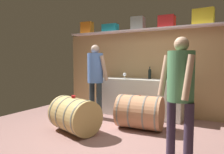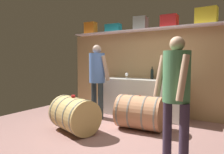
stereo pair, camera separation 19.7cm
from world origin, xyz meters
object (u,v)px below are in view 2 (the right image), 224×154
at_px(wine_glass, 127,75).
at_px(toolcase_red, 169,21).
at_px(wine_barrel_near, 74,115).
at_px(wine_barrel_far, 140,112).
at_px(winemaker_pouring, 176,86).
at_px(visitor_tasting, 97,73).
at_px(wine_bottle_dark, 152,74).
at_px(toolcase_grey, 141,23).
at_px(toolcase_yellow, 206,16).
at_px(toolcase_orange, 91,28).
at_px(work_cabinet, 142,98).
at_px(tasting_cup, 73,96).
at_px(toolcase_teal, 113,28).

bearing_deg(wine_glass, toolcase_red, 20.75).
xyz_separation_m(toolcase_red, wine_glass, (-0.88, -0.33, -1.20)).
xyz_separation_m(wine_barrel_near, wine_barrel_far, (0.95, 0.76, 0.00)).
distance_m(winemaker_pouring, visitor_tasting, 2.42).
distance_m(toolcase_red, wine_bottle_dark, 1.23).
distance_m(toolcase_grey, wine_glass, 1.27).
bearing_deg(visitor_tasting, wine_glass, 69.78).
relative_size(wine_bottle_dark, visitor_tasting, 0.17).
bearing_deg(visitor_tasting, toolcase_yellow, 45.49).
bearing_deg(toolcase_orange, work_cabinet, -9.00).
relative_size(toolcase_red, work_cabinet, 0.18).
bearing_deg(wine_barrel_near, wine_glass, 98.16).
xyz_separation_m(wine_bottle_dark, winemaker_pouring, (1.08, -2.02, -0.02)).
relative_size(toolcase_orange, tasting_cup, 4.36).
height_order(toolcase_grey, visitor_tasting, toolcase_grey).
relative_size(toolcase_teal, toolcase_grey, 1.35).
bearing_deg(toolcase_grey, work_cabinet, -57.02).
distance_m(work_cabinet, visitor_tasting, 1.20).
bearing_deg(toolcase_orange, wine_barrel_far, -31.49).
xyz_separation_m(toolcase_red, tasting_cup, (-1.18, -1.86, -1.52)).
relative_size(toolcase_teal, wine_barrel_far, 0.46).
height_order(wine_barrel_far, tasting_cup, tasting_cup).
xyz_separation_m(toolcase_yellow, winemaker_pouring, (-0.04, -2.07, -1.23)).
xyz_separation_m(wine_barrel_near, tasting_cup, (-0.02, 0.00, 0.34)).
xyz_separation_m(toolcase_red, wine_barrel_far, (-0.20, -1.09, -1.85)).
distance_m(work_cabinet, wine_glass, 0.65).
distance_m(toolcase_grey, toolcase_red, 0.69).
relative_size(work_cabinet, visitor_tasting, 1.18).
height_order(winemaker_pouring, visitor_tasting, visitor_tasting).
height_order(wine_bottle_dark, wine_barrel_far, wine_bottle_dark).
distance_m(toolcase_grey, visitor_tasting, 1.59).
bearing_deg(toolcase_red, tasting_cup, -123.56).
height_order(toolcase_teal, winemaker_pouring, toolcase_teal).
xyz_separation_m(wine_barrel_far, tasting_cup, (-0.97, -0.76, 0.33)).
height_order(toolcase_teal, toolcase_yellow, toolcase_yellow).
bearing_deg(winemaker_pouring, wine_glass, -17.50).
distance_m(toolcase_grey, wine_barrel_far, 2.22).
bearing_deg(wine_barrel_near, tasting_cup, -161.66).
bearing_deg(toolcase_grey, wine_glass, -124.62).
relative_size(wine_glass, winemaker_pouring, 0.09).
bearing_deg(toolcase_yellow, work_cabinet, -168.34).
xyz_separation_m(toolcase_orange, visitor_tasting, (0.81, -0.83, -1.18)).
height_order(toolcase_orange, visitor_tasting, toolcase_orange).
relative_size(toolcase_red, wine_glass, 2.44).
bearing_deg(tasting_cup, wine_barrel_near, 0.00).
xyz_separation_m(toolcase_orange, wine_barrel_far, (1.98, -1.09, -1.87)).
bearing_deg(visitor_tasting, winemaker_pouring, -6.61).
relative_size(toolcase_red, visitor_tasting, 0.21).
bearing_deg(toolcase_teal, wine_glass, -31.77).
distance_m(toolcase_orange, work_cabinet, 2.41).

